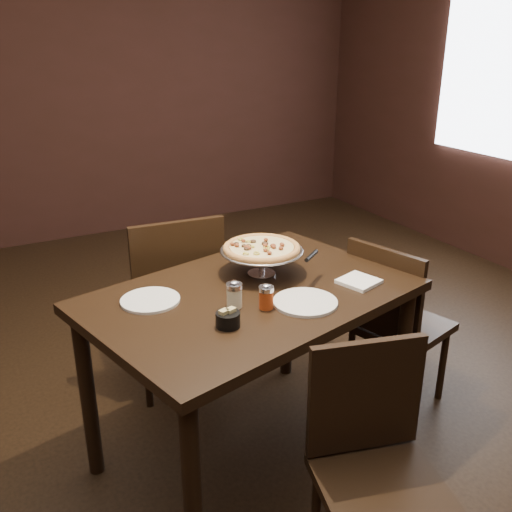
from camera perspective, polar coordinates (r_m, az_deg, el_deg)
name	(u,v)px	position (r m, az deg, el deg)	size (l,w,h in m)	color
room	(249,156)	(2.22, -0.66, 9.94)	(6.04, 7.04, 2.84)	black
dining_table	(251,315)	(2.44, -0.48, -5.90)	(1.51, 1.18, 0.83)	black
pizza_stand	(262,248)	(2.51, 0.57, 0.76)	(0.37, 0.37, 0.15)	silver
parmesan_shaker	(234,295)	(2.24, -2.18, -3.88)	(0.06, 0.06, 0.11)	#F6EEBF
pepper_flake_shaker	(266,297)	(2.23, 1.02, -4.10)	(0.06, 0.06, 0.10)	#982D0D
packet_caddy	(228,319)	(2.11, -2.83, -6.30)	(0.09, 0.09, 0.07)	black
napkin_stack	(359,281)	(2.51, 10.25, -2.52)	(0.15, 0.15, 0.02)	white
plate_left	(150,300)	(2.34, -10.53, -4.36)	(0.24, 0.24, 0.01)	white
plate_near	(305,302)	(2.29, 4.95, -4.62)	(0.26, 0.26, 0.01)	white
serving_spatula	(311,256)	(2.44, 5.56, -0.02)	(0.16, 0.16, 0.02)	silver
chair_far	(174,297)	(3.03, -8.22, -4.10)	(0.51, 0.51, 1.01)	black
chair_near	(375,462)	(2.10, 11.85, -19.48)	(0.51, 0.51, 0.89)	black
chair_side	(393,320)	(2.97, 13.57, -6.21)	(0.52, 0.52, 0.91)	black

